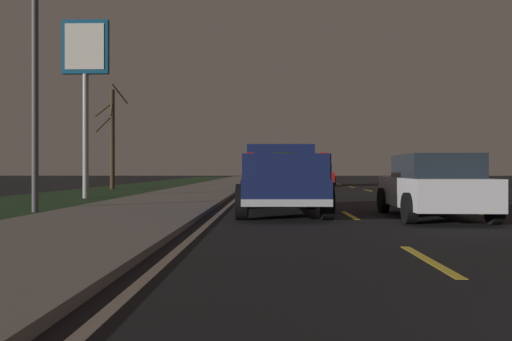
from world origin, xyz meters
TOP-DOWN VIEW (x-y plane):
  - ground at (27.00, 0.00)m, footprint 144.00×144.00m
  - sidewalk_shoulder at (27.00, 7.45)m, footprint 108.00×4.00m
  - grass_verge at (27.00, 12.45)m, footprint 108.00×6.00m
  - lane_markings at (30.86, 3.03)m, footprint 108.00×7.04m
  - pickup_truck at (11.79, 3.50)m, footprint 5.47×2.37m
  - sedan_red at (35.98, 0.23)m, footprint 4.41×2.03m
  - sedan_white at (10.46, -0.15)m, footprint 4.45×2.10m
  - gas_price_sign at (18.96, 11.33)m, footprint 0.27×1.90m
  - street_light_near at (11.99, 9.98)m, footprint 0.36×1.97m
  - bare_tree_far at (29.04, 13.26)m, footprint 1.65×1.69m

SIDE VIEW (x-z plane):
  - ground at x=27.00m, z-range 0.00..0.00m
  - grass_verge at x=27.00m, z-range 0.00..0.01m
  - lane_markings at x=30.86m, z-range 0.00..0.01m
  - sidewalk_shoulder at x=27.00m, z-range 0.00..0.12m
  - sedan_red at x=35.98m, z-range 0.01..1.55m
  - sedan_white at x=10.46m, z-range 0.01..1.55m
  - pickup_truck at x=11.79m, z-range 0.05..1.92m
  - bare_tree_far at x=29.04m, z-range -0.01..6.36m
  - street_light_near at x=11.99m, z-range 0.80..8.32m
  - gas_price_sign at x=18.96m, z-range 1.85..9.14m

